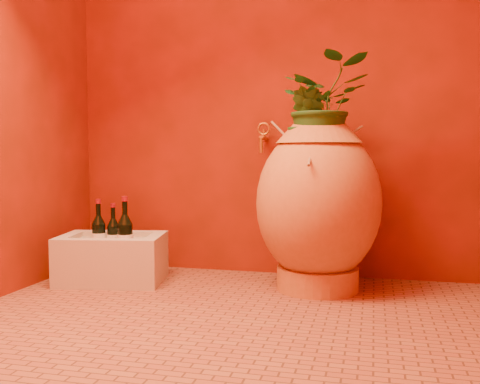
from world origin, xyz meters
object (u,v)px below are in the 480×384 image
(amphora, at_px, (318,202))
(wine_bottle_a, at_px, (99,235))
(stone_basin, at_px, (112,259))
(wine_bottle_c, at_px, (125,237))
(wine_bottle_b, at_px, (113,237))
(wall_tap, at_px, (263,136))

(amphora, xyz_separation_m, wine_bottle_a, (-1.25, -0.10, -0.21))
(stone_basin, height_order, wine_bottle_a, wine_bottle_a)
(stone_basin, height_order, wine_bottle_c, wine_bottle_c)
(wine_bottle_a, height_order, wine_bottle_c, wine_bottle_c)
(amphora, xyz_separation_m, stone_basin, (-1.17, -0.11, -0.35))
(wine_bottle_a, height_order, wine_bottle_b, wine_bottle_a)
(wine_bottle_c, bearing_deg, stone_basin, 148.86)
(wine_bottle_a, bearing_deg, amphora, 4.74)
(wine_bottle_c, distance_m, wall_tap, 0.99)
(wine_bottle_a, relative_size, wine_bottle_c, 0.92)
(wall_tap, bearing_deg, amphora, -35.86)
(stone_basin, bearing_deg, amphora, 5.31)
(amphora, height_order, stone_basin, amphora)
(stone_basin, xyz_separation_m, wine_bottle_c, (0.12, -0.07, 0.14))
(amphora, relative_size, stone_basin, 1.49)
(wine_bottle_c, xyz_separation_m, wall_tap, (0.69, 0.44, 0.57))
(wine_bottle_a, distance_m, wine_bottle_c, 0.22)
(amphora, height_order, wine_bottle_a, amphora)
(wine_bottle_a, bearing_deg, stone_basin, -3.16)
(amphora, relative_size, wine_bottle_a, 2.92)
(wine_bottle_b, distance_m, wall_tap, 1.06)
(amphora, relative_size, wine_bottle_b, 3.16)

